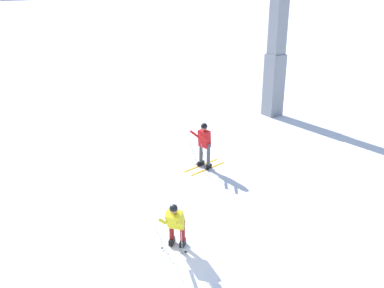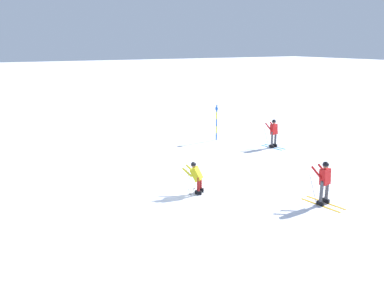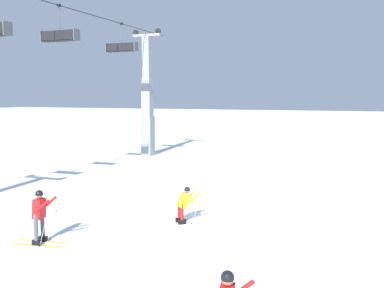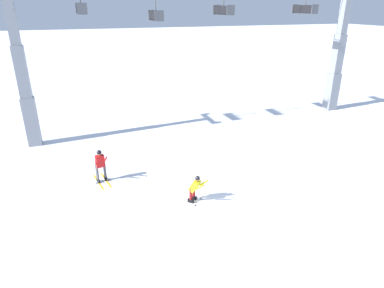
# 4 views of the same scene
# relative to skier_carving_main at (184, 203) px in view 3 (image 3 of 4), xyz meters

# --- Properties ---
(ground_plane) EXTENTS (260.00, 260.00, 0.00)m
(ground_plane) POSITION_rel_skier_carving_main_xyz_m (-0.27, -0.55, -0.77)
(ground_plane) COLOR white
(skier_carving_main) EXTENTS (1.43, 1.47, 1.48)m
(skier_carving_main) POSITION_rel_skier_carving_main_xyz_m (0.00, 0.00, 0.00)
(skier_carving_main) COLOR white
(skier_carving_main) RESTS_ON ground_plane
(lift_tower_far) EXTENTS (0.86, 2.38, 9.93)m
(lift_tower_far) POSITION_rel_skier_carving_main_xyz_m (16.19, 9.97, 3.30)
(lift_tower_far) COLOR gray
(lift_tower_far) RESTS_ON ground_plane
(haul_cable) EXTENTS (29.60, 0.05, 0.05)m
(haul_cable) POSITION_rel_skier_carving_main_xyz_m (4.38, 9.97, 9.00)
(haul_cable) COLOR black
(chairlift_seat_middle) EXTENTS (0.61, 2.32, 2.05)m
(chairlift_seat_middle) POSITION_rel_skier_carving_main_xyz_m (5.65, 9.97, 7.32)
(chairlift_seat_middle) COLOR black
(chairlift_seat_fourth) EXTENTS (0.61, 2.36, 2.01)m
(chairlift_seat_fourth) POSITION_rel_skier_carving_main_xyz_m (12.32, 9.97, 7.36)
(chairlift_seat_fourth) COLOR black
(skier_distant_uphill) EXTENTS (0.82, 1.79, 1.79)m
(skier_distant_uphill) POSITION_rel_skier_carving_main_xyz_m (-3.83, 3.41, 0.26)
(skier_distant_uphill) COLOR yellow
(skier_distant_uphill) RESTS_ON ground_plane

